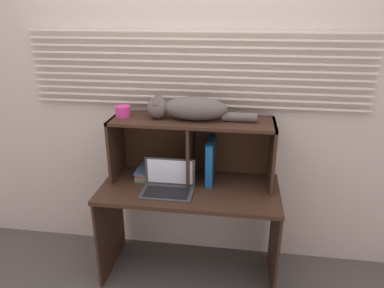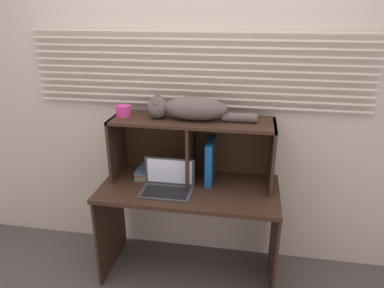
{
  "view_description": "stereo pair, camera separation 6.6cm",
  "coord_description": "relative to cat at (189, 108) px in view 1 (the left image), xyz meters",
  "views": [
    {
      "loc": [
        0.33,
        -2.0,
        1.95
      ],
      "look_at": [
        0.0,
        0.33,
        1.03
      ],
      "focal_mm": 33.02,
      "sensor_mm": 36.0,
      "label": 1
    },
    {
      "loc": [
        0.4,
        -1.99,
        1.95
      ],
      "look_at": [
        0.0,
        0.33,
        1.03
      ],
      "focal_mm": 33.02,
      "sensor_mm": 36.0,
      "label": 2
    }
  ],
  "objects": [
    {
      "name": "back_panel_with_blinds",
      "position": [
        0.02,
        0.22,
        -0.04
      ],
      "size": [
        4.4,
        0.08,
        2.5
      ],
      "color": "beige",
      "rests_on": "ground"
    },
    {
      "name": "small_basket",
      "position": [
        -0.48,
        -0.0,
        -0.04
      ],
      "size": [
        0.11,
        0.11,
        0.08
      ],
      "primitive_type": "cylinder",
      "color": "#CC337E",
      "rests_on": "hutch_shelf_unit"
    },
    {
      "name": "hutch_shelf_unit",
      "position": [
        0.02,
        0.03,
        -0.23
      ],
      "size": [
        1.15,
        0.34,
        0.46
      ],
      "color": "#342016",
      "rests_on": "desk"
    },
    {
      "name": "binder_upright",
      "position": [
        0.15,
        -0.0,
        -0.39
      ],
      "size": [
        0.05,
        0.25,
        0.32
      ],
      "primitive_type": "cube",
      "color": "#124C8A",
      "rests_on": "desk"
    },
    {
      "name": "desk",
      "position": [
        0.02,
        -0.12,
        -0.7
      ],
      "size": [
        1.27,
        0.6,
        0.75
      ],
      "color": "#342016",
      "rests_on": "ground"
    },
    {
      "name": "cat",
      "position": [
        0.0,
        0.0,
        0.0
      ],
      "size": [
        0.76,
        0.18,
        0.18
      ],
      "color": "#554C47",
      "rests_on": "hutch_shelf_unit"
    },
    {
      "name": "laptop",
      "position": [
        -0.12,
        -0.19,
        -0.5
      ],
      "size": [
        0.36,
        0.23,
        0.21
      ],
      "color": "#373737",
      "rests_on": "desk"
    },
    {
      "name": "book_stack",
      "position": [
        -0.32,
        0.0,
        -0.51
      ],
      "size": [
        0.16,
        0.23,
        0.07
      ],
      "color": "#536A40",
      "rests_on": "desk"
    }
  ]
}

